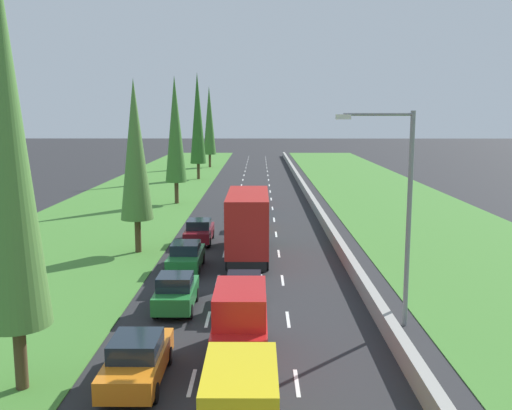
% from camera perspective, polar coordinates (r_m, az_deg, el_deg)
% --- Properties ---
extents(ground_plane, '(300.00, 300.00, 0.00)m').
position_cam_1_polar(ground_plane, '(63.66, -0.12, 0.98)').
color(ground_plane, '#28282B').
rests_on(ground_plane, ground).
extents(grass_verge_left, '(14.00, 140.00, 0.04)m').
position_cam_1_polar(grass_verge_left, '(65.00, -11.34, 0.98)').
color(grass_verge_left, '#478433').
rests_on(grass_verge_left, ground).
extents(grass_verge_right, '(14.00, 140.00, 0.04)m').
position_cam_1_polar(grass_verge_right, '(65.15, 12.61, 0.96)').
color(grass_verge_right, '#478433').
rests_on(grass_verge_right, ground).
extents(median_barrier, '(0.44, 120.00, 0.85)m').
position_cam_1_polar(median_barrier, '(63.81, 5.01, 1.35)').
color(median_barrier, '#9E9B93').
rests_on(median_barrier, ground).
extents(lane_markings, '(3.64, 116.00, 0.01)m').
position_cam_1_polar(lane_markings, '(63.66, -0.12, 0.98)').
color(lane_markings, white).
rests_on(lane_markings, ground).
extents(red_van_centre_lane, '(1.96, 4.90, 2.82)m').
position_cam_1_polar(red_van_centre_lane, '(21.13, -1.54, -11.70)').
color(red_van_centre_lane, red).
rests_on(red_van_centre_lane, ground).
extents(orange_sedan_left_lane, '(1.82, 4.50, 1.64)m').
position_cam_1_polar(orange_sedan_left_lane, '(20.17, -11.67, -14.73)').
color(orange_sedan_left_lane, orange).
rests_on(orange_sedan_left_lane, ground).
extents(silver_hatchback_centre_lane, '(1.74, 3.90, 1.72)m').
position_cam_1_polar(silver_hatchback_centre_lane, '(26.66, -1.17, -8.53)').
color(silver_hatchback_centre_lane, silver).
rests_on(silver_hatchback_centre_lane, ground).
extents(red_box_truck_centre_lane, '(2.46, 9.40, 4.18)m').
position_cam_1_polar(red_box_truck_centre_lane, '(35.71, -0.78, -1.80)').
color(red_box_truck_centre_lane, black).
rests_on(red_box_truck_centre_lane, ground).
extents(orange_hatchback_centre_lane, '(1.74, 3.90, 1.72)m').
position_cam_1_polar(orange_hatchback_centre_lane, '(45.13, -0.42, -1.26)').
color(orange_hatchback_centre_lane, orange).
rests_on(orange_hatchback_centre_lane, ground).
extents(green_hatchback_left_lane, '(1.74, 3.90, 1.72)m').
position_cam_1_polar(green_hatchback_left_lane, '(26.79, -7.91, -8.53)').
color(green_hatchback_left_lane, '#237A33').
rests_on(green_hatchback_left_lane, ground).
extents(teal_hatchback_centre_lane, '(1.74, 3.90, 1.72)m').
position_cam_1_polar(teal_hatchback_centre_lane, '(51.32, -0.05, -0.02)').
color(teal_hatchback_centre_lane, teal).
rests_on(teal_hatchback_centre_lane, ground).
extents(red_sedan_centre_lane, '(1.82, 4.50, 1.64)m').
position_cam_1_polar(red_sedan_centre_lane, '(57.22, -0.22, 0.89)').
color(red_sedan_centre_lane, red).
rests_on(red_sedan_centre_lane, ground).
extents(green_sedan_left_lane, '(1.82, 4.50, 1.64)m').
position_cam_1_polar(green_sedan_left_lane, '(33.37, -6.93, -5.05)').
color(green_sedan_left_lane, '#237A33').
rests_on(green_sedan_left_lane, ground).
extents(maroon_sedan_left_lane_fifth, '(1.82, 4.50, 1.64)m').
position_cam_1_polar(maroon_sedan_left_lane_fifth, '(40.32, -5.63, -2.58)').
color(maroon_sedan_left_lane_fifth, maroon).
rests_on(maroon_sedan_left_lane_fifth, ground).
extents(poplar_tree_nearest, '(2.16, 2.16, 14.33)m').
position_cam_1_polar(poplar_tree_nearest, '(19.21, -23.51, 6.33)').
color(poplar_tree_nearest, '#4C3823').
rests_on(poplar_tree_nearest, ground).
extents(poplar_tree_second, '(2.08, 2.08, 11.10)m').
position_cam_1_polar(poplar_tree_second, '(37.23, -11.86, 5.31)').
color(poplar_tree_second, '#4C3823').
rests_on(poplar_tree_second, ground).
extents(poplar_tree_third, '(2.12, 2.12, 12.62)m').
position_cam_1_polar(poplar_tree_third, '(57.52, -7.99, 7.40)').
color(poplar_tree_third, '#4C3823').
rests_on(poplar_tree_third, ground).
extents(poplar_tree_fourth, '(2.16, 2.16, 14.49)m').
position_cam_1_polar(poplar_tree_fourth, '(79.25, -5.79, 8.52)').
color(poplar_tree_fourth, '#4C3823').
rests_on(poplar_tree_fourth, ground).
extents(poplar_tree_fifth, '(2.14, 2.14, 13.47)m').
position_cam_1_polar(poplar_tree_fifth, '(97.13, -4.64, 8.31)').
color(poplar_tree_fifth, '#4C3823').
rests_on(poplar_tree_fifth, ground).
extents(street_light_mast, '(3.20, 0.28, 9.00)m').
position_cam_1_polar(street_light_mast, '(24.38, 14.14, 0.15)').
color(street_light_mast, gray).
rests_on(street_light_mast, ground).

